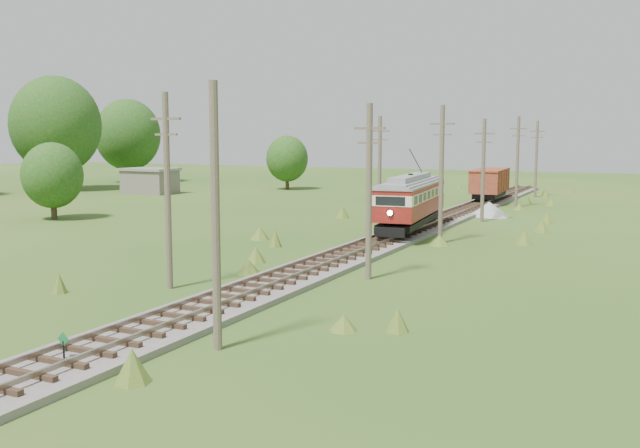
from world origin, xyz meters
The scene contains 19 objects.
ground centered at (0.00, 0.00, 0.00)m, with size 260.00×260.00×0.00m, color #275118.
railbed_main centered at (0.00, 34.00, 0.19)m, with size 3.60×96.00×0.57m.
switch_marker centered at (-0.20, 1.50, 0.63)m, with size 0.45×0.06×1.08m.
streetcar centered at (0.00, 34.35, 2.60)m, with size 4.10×12.30×5.57m.
gondola centered at (0.00, 60.65, 2.18)m, with size 3.44×9.16×2.99m.
gravel_pile centered at (2.78, 48.12, 0.60)m, with size 3.52×3.73×1.28m.
utility_pole_r_1 centered at (3.10, 5.00, 4.40)m, with size 0.30×0.30×8.80m.
utility_pole_r_2 centered at (3.30, 18.00, 4.42)m, with size 1.60×0.30×8.60m.
utility_pole_r_3 centered at (3.20, 31.00, 4.63)m, with size 1.60×0.30×9.00m.
utility_pole_r_4 centered at (3.00, 44.00, 4.32)m, with size 1.60×0.30×8.40m.
utility_pole_r_5 centered at (3.40, 57.00, 4.58)m, with size 1.60×0.30×8.90m.
utility_pole_r_6 centered at (3.20, 70.00, 4.47)m, with size 1.60×0.30×8.70m.
utility_pole_l_a centered at (-4.20, 12.00, 4.63)m, with size 1.60×0.30×9.00m.
utility_pole_l_b centered at (-4.50, 40.00, 4.42)m, with size 1.60×0.30×8.60m.
tree_left_4 centered at (-54.00, 54.00, 8.37)m, with size 11.34×11.34×14.61m.
tree_left_5 centered at (-56.00, 70.00, 7.12)m, with size 9.66×9.66×12.44m.
tree_mid_a centered at (-28.00, 68.00, 4.02)m, with size 5.46×5.46×7.03m.
tree_mid_c centered at (-30.00, 30.00, 3.71)m, with size 5.04×5.04×6.49m.
shed centered at (-40.00, 55.00, 1.57)m, with size 6.40×4.40×3.10m.
Camera 1 is at (16.06, -14.25, 7.07)m, focal length 40.00 mm.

